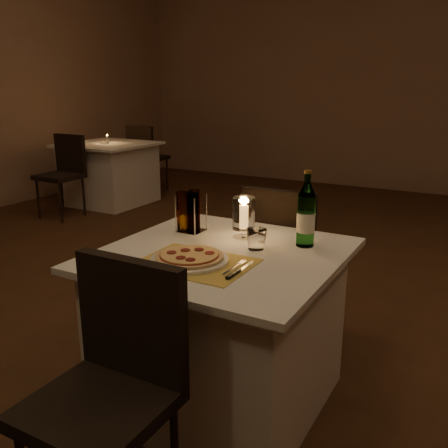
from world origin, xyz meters
The scene contains 18 objects.
floor centered at (0.00, 0.00, -0.01)m, with size 8.00×10.00×0.02m, color #452816.
wall_back centered at (0.00, 5.01, 1.50)m, with size 8.00×0.02×3.00m, color #926E55.
main_table centered at (0.20, -0.35, 0.37)m, with size 1.00×1.00×0.74m.
chair_near centered at (0.20, -1.06, 0.55)m, with size 0.42×0.42×0.90m.
chair_far centered at (0.20, 0.37, 0.55)m, with size 0.42×0.42×0.90m.
placemat centered at (0.18, -0.53, 0.74)m, with size 0.45×0.34×0.00m, color gold.
plate centered at (0.15, -0.53, 0.75)m, with size 0.32×0.32×0.01m, color white.
pizza centered at (0.15, -0.53, 0.77)m, with size 0.28×0.28×0.02m.
fork centered at (0.34, -0.49, 0.75)m, with size 0.02×0.18×0.00m.
knife centered at (0.38, -0.55, 0.75)m, with size 0.02×0.22×0.01m.
tumbler centered at (0.31, -0.24, 0.79)m, with size 0.09×0.09×0.09m, color white, non-canonical shape.
water_bottle centered at (0.48, -0.09, 0.88)m, with size 0.08×0.08×0.34m.
hurricane_candle centered at (0.20, -0.14, 0.86)m, with size 0.10×0.10×0.20m.
cruet_caddy centered at (-0.08, -0.17, 0.84)m, with size 0.12×0.12×0.21m.
neighbor_table_left centered at (-2.99, 2.49, 0.37)m, with size 1.00×1.00×0.74m.
neighbor_chair_la centered at (-2.99, 1.78, 0.55)m, with size 0.42×0.42×0.90m.
neighbor_chair_lb centered at (-2.99, 3.20, 0.55)m, with size 0.42×0.42×0.90m.
neighbor_candle_left centered at (-2.99, 2.49, 0.79)m, with size 0.03×0.03×0.11m.
Camera 1 is at (1.21, -2.13, 1.45)m, focal length 40.00 mm.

